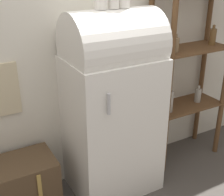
% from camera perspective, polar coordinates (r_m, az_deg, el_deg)
% --- Properties ---
extents(wall_back, '(7.00, 0.09, 2.70)m').
position_cam_1_polar(wall_back, '(2.66, -3.32, 11.82)').
color(wall_back, silver).
rests_on(wall_back, ground_plane).
extents(refrigerator, '(0.74, 0.60, 1.58)m').
position_cam_1_polar(refrigerator, '(2.58, 0.14, -1.14)').
color(refrigerator, white).
rests_on(refrigerator, ground_plane).
extents(suitcase_trunk, '(0.79, 0.39, 0.48)m').
position_cam_1_polar(suitcase_trunk, '(2.67, -18.80, -16.09)').
color(suitcase_trunk, brown).
rests_on(suitcase_trunk, ground_plane).
extents(shelf_unit, '(0.76, 0.36, 1.74)m').
position_cam_1_polar(shelf_unit, '(3.06, 13.80, 5.98)').
color(shelf_unit, brown).
rests_on(shelf_unit, ground_plane).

